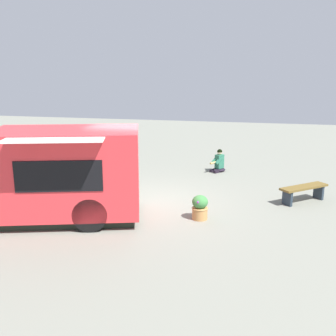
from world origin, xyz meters
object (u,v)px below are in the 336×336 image
Objects in this scene: food_truck at (41,177)px; person_customer at (219,163)px; planter_flowering_near at (200,207)px; planter_flowering_far at (34,171)px; plaza_bench at (304,190)px.

food_truck is 6.36× the size of person_customer.
planter_flowering_near is 0.99× the size of planter_flowering_far.
person_customer is 1.36× the size of planter_flowering_near.
planter_flowering_far is (-6.39, 2.50, -0.01)m from planter_flowering_near.
person_customer reaches higher than plaza_bench.
planter_flowering_near is (0.06, -5.17, 0.00)m from person_customer.
person_customer is 4.19m from plaza_bench.
planter_flowering_near is 6.86m from planter_flowering_far.
planter_flowering_near is at bearing 12.65° from food_truck.
person_customer is at bearing 132.46° from plaza_bench.
food_truck is at bearing -54.59° from planter_flowering_far.
person_customer is at bearing 90.61° from planter_flowering_near.
food_truck is 8.55× the size of planter_flowering_far.
food_truck is 3.83× the size of plaza_bench.
plaza_bench is at bearing -47.54° from person_customer.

